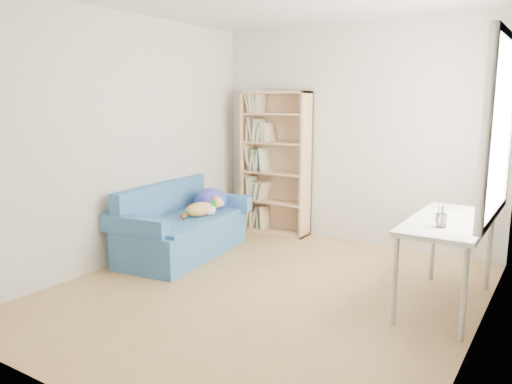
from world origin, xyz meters
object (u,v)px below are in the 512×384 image
Objects in this scene: sofa at (183,227)px; bookshelf at (275,169)px; desk at (449,227)px; pen_cup at (441,219)px.

sofa is 0.93× the size of bookshelf.
sofa is at bearing -178.77° from desk.
bookshelf is 10.51× the size of pen_cup.
desk is 0.33m from pen_cup.
bookshelf is 2.75m from desk.
sofa reaches higher than desk.
bookshelf reaches higher than pen_cup.
bookshelf is 1.41× the size of desk.
desk is (2.42, -1.30, -0.16)m from bookshelf.
pen_cup is (-0.01, -0.30, 0.13)m from desk.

